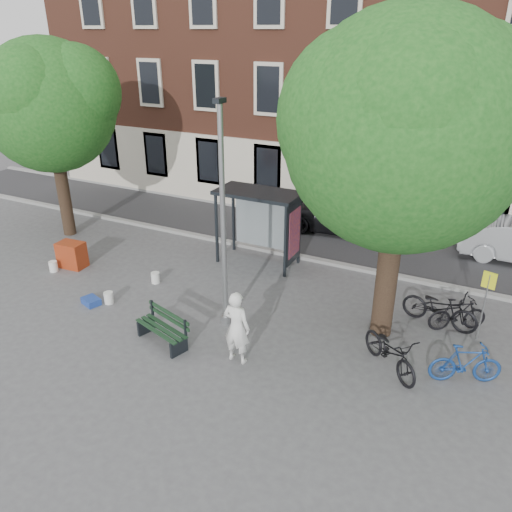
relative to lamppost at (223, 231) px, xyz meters
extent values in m
plane|color=#4C4C4F|center=(0.00, 0.00, -2.78)|extent=(90.00, 90.00, 0.00)
cube|color=#28282B|center=(0.00, 7.00, -2.78)|extent=(40.00, 4.00, 0.01)
cube|color=gray|center=(0.00, 5.00, -2.72)|extent=(40.00, 0.25, 0.12)
cube|color=gray|center=(0.00, 9.00, -2.72)|extent=(40.00, 0.25, 0.12)
cube|color=brown|center=(0.00, 13.00, 4.22)|extent=(30.00, 8.00, 14.00)
cylinder|color=#9EA0A3|center=(0.00, 0.00, 0.22)|extent=(0.14, 0.14, 6.00)
cylinder|color=#9EA0A3|center=(0.00, 0.00, -2.66)|extent=(0.28, 0.28, 0.24)
cube|color=#1E2328|center=(0.00, 0.00, 3.27)|extent=(0.18, 0.35, 0.12)
cylinder|color=black|center=(4.00, 1.50, -1.08)|extent=(0.56, 0.56, 3.40)
sphere|color=#185118|center=(4.00, 1.50, 2.62)|extent=(5.60, 5.60, 5.60)
sphere|color=#185118|center=(4.90, 1.90, 3.12)|extent=(3.92, 3.92, 3.92)
sphere|color=#185118|center=(3.20, 1.20, 2.92)|extent=(4.20, 4.20, 4.20)
sphere|color=#185118|center=(4.20, 0.60, 3.22)|extent=(3.64, 3.64, 3.64)
cylinder|color=black|center=(-9.00, 3.00, -1.18)|extent=(0.48, 0.48, 3.20)
sphere|color=#185118|center=(-9.00, 3.00, 2.22)|extent=(4.80, 4.80, 4.80)
sphere|color=#185118|center=(-8.10, 3.40, 2.72)|extent=(3.36, 3.36, 3.36)
sphere|color=#185118|center=(-9.80, 2.70, 2.52)|extent=(3.60, 3.60, 3.60)
sphere|color=#185118|center=(-8.80, 2.10, 2.82)|extent=(3.12, 3.12, 3.12)
cube|color=#1E2328|center=(-2.30, 3.40, -1.53)|extent=(0.08, 0.08, 2.50)
cube|color=#1E2328|center=(0.30, 3.40, -1.53)|extent=(0.08, 0.08, 2.50)
cube|color=#1E2328|center=(-2.30, 4.60, -1.53)|extent=(0.08, 0.08, 2.50)
cube|color=#1E2328|center=(0.30, 4.60, -1.53)|extent=(0.08, 0.08, 2.50)
cube|color=#1E2328|center=(-1.00, 4.00, -0.22)|extent=(2.85, 1.45, 0.12)
cube|color=#8C999E|center=(-1.00, 4.60, -1.41)|extent=(2.34, 0.04, 2.00)
cube|color=#1E2328|center=(0.30, 4.00, -1.41)|extent=(0.12, 1.14, 2.12)
cube|color=#D84C19|center=(0.37, 4.00, -1.41)|extent=(0.02, 0.90, 1.62)
imported|color=white|center=(1.11, -1.37, -1.82)|extent=(0.71, 0.47, 1.92)
cube|color=#1E2328|center=(-1.69, -1.40, -2.57)|extent=(0.23, 0.52, 0.43)
cube|color=#1E2328|center=(-0.33, -1.82, -2.57)|extent=(0.23, 0.52, 0.43)
cube|color=#17331D|center=(-1.06, -1.78, -2.34)|extent=(1.63, 0.60, 0.04)
cube|color=#17331D|center=(-1.01, -1.61, -2.34)|extent=(1.63, 0.60, 0.04)
cube|color=#17331D|center=(-0.96, -1.45, -2.34)|extent=(1.63, 0.60, 0.04)
cube|color=#17331D|center=(-0.93, -1.36, -2.15)|extent=(1.61, 0.54, 0.10)
cube|color=#17331D|center=(-0.93, -1.36, -1.97)|extent=(1.61, 0.54, 0.10)
imported|color=black|center=(5.33, 2.60, -2.24)|extent=(2.18, 1.07, 1.10)
imported|color=navy|center=(6.24, 0.30, -2.28)|extent=(1.73, 1.13, 1.01)
imported|color=black|center=(4.57, -0.03, -2.26)|extent=(1.96, 1.87, 1.06)
imported|color=black|center=(5.81, 2.57, -2.30)|extent=(1.62, 1.25, 0.98)
imported|color=black|center=(0.95, 8.39, -2.08)|extent=(5.28, 2.80, 1.41)
cube|color=#953013|center=(-6.58, 0.78, -2.33)|extent=(0.94, 0.67, 0.90)
cube|color=navy|center=(-4.16, -0.91, -2.68)|extent=(0.65, 0.55, 0.20)
cylinder|color=white|center=(-3.28, 1.10, -2.60)|extent=(0.36, 0.36, 0.36)
cylinder|color=white|center=(-3.72, -0.61, -2.60)|extent=(0.28, 0.28, 0.36)
cylinder|color=white|center=(-6.91, 0.21, -2.60)|extent=(0.30, 0.30, 0.36)
cylinder|color=#9EA0A3|center=(6.39, 2.35, -1.82)|extent=(0.04, 0.04, 1.92)
cube|color=#F6FA1B|center=(6.39, 2.35, -1.03)|extent=(0.34, 0.12, 0.45)
camera|label=1|loc=(6.17, -10.34, 4.78)|focal=35.00mm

